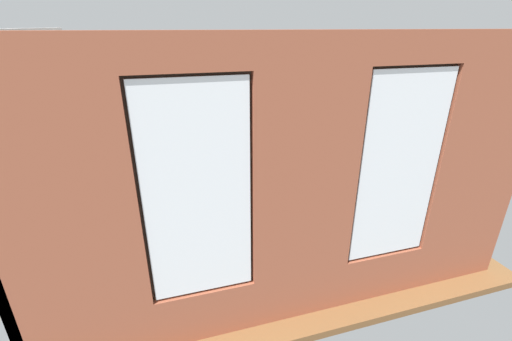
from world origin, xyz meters
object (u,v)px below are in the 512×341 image
coffee_table (260,201)px  potted_plant_corner_near_left (323,135)px  remote_black (276,191)px  potted_plant_between_couches (336,213)px  cup_ceramic (267,197)px  media_console (89,236)px  potted_plant_near_tv (121,257)px  potted_plant_corner_far_left (431,219)px  tv_flatscreen (80,194)px  couch_by_window (234,265)px  potted_plant_by_left_couch (304,161)px  potted_plant_foreground_right (117,168)px  table_plant_small (241,198)px  papasan_chair (211,166)px  couch_left (354,184)px

coffee_table → potted_plant_corner_near_left: bearing=-138.2°
remote_black → potted_plant_between_couches: potted_plant_between_couches is taller
remote_black → coffee_table: bearing=-103.5°
cup_ceramic → media_console: (2.82, 0.03, -0.22)m
potted_plant_near_tv → potted_plant_corner_far_left: 4.34m
cup_ceramic → tv_flatscreen: (2.82, 0.03, 0.48)m
coffee_table → potted_plant_between_couches: potted_plant_between_couches is taller
couch_by_window → remote_black: 1.99m
potted_plant_by_left_couch → potted_plant_corner_far_left: bearing=99.4°
couch_by_window → potted_plant_foreground_right: bearing=-64.3°
table_plant_small → potted_plant_by_left_couch: (-1.98, -1.85, -0.27)m
papasan_chair → potted_plant_near_tv: (1.61, 2.96, 0.15)m
remote_black → potted_plant_foreground_right: 3.27m
remote_black → couch_by_window: bearing=-70.5°
couch_by_window → potted_plant_corner_near_left: (-2.98, -3.40, 0.50)m
papasan_chair → potted_plant_corner_near_left: size_ratio=0.73×
coffee_table → potted_plant_between_couches: bearing=114.8°
coffee_table → potted_plant_near_tv: (2.18, 1.23, 0.18)m
media_console → couch_left: bearing=-175.3°
media_console → papasan_chair: papasan_chair is taller
couch_by_window → potted_plant_near_tv: potted_plant_near_tv is taller
potted_plant_between_couches → couch_by_window: bearing=2.5°
coffee_table → media_console: media_console is taller
table_plant_small → papasan_chair: (0.19, -1.84, -0.13)m
tv_flatscreen → potted_plant_by_left_couch: tv_flatscreen is taller
media_console → potted_plant_between_couches: bearing=159.5°
couch_left → potted_plant_foreground_right: potted_plant_foreground_right is taller
cup_ceramic → papasan_chair: bearing=-70.3°
papasan_chair → media_console: bearing=40.9°
coffee_table → papasan_chair: papasan_chair is taller
cup_ceramic → media_console: size_ratio=0.09×
papasan_chair → potted_plant_corner_near_left: 2.76m
media_console → papasan_chair: size_ratio=1.25×
couch_left → cup_ceramic: couch_left is taller
cup_ceramic → table_plant_small: (0.47, 0.00, 0.05)m
coffee_table → table_plant_small: (0.37, 0.11, 0.17)m
cup_ceramic → table_plant_small: bearing=0.0°
potted_plant_foreground_right → potted_plant_corner_near_left: size_ratio=0.89×
potted_plant_between_couches → potted_plant_corner_near_left: bearing=-114.3°
couch_by_window → table_plant_small: size_ratio=10.14×
coffee_table → media_console: size_ratio=0.97×
potted_plant_by_left_couch → couch_by_window: bearing=52.9°
media_console → potted_plant_corner_near_left: bearing=-157.0°
coffee_table → potted_plant_near_tv: size_ratio=1.41×
coffee_table → remote_black: remote_black is taller
papasan_chair → potted_plant_corner_near_left: bearing=-175.8°
potted_plant_by_left_couch → potted_plant_foreground_right: 4.04m
media_console → potted_plant_corner_near_left: 5.33m
papasan_chair → potted_plant_between_couches: bearing=111.2°
table_plant_small → remote_black: table_plant_small is taller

